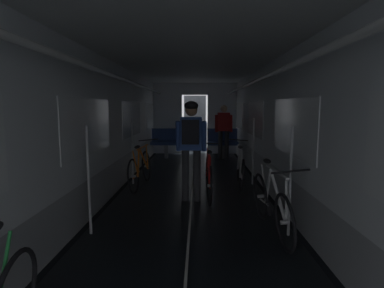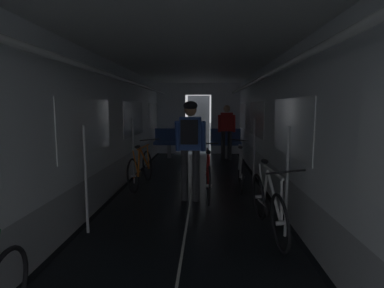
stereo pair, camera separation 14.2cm
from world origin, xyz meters
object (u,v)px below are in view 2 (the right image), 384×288
Objects in this scene: bicycle_white at (268,204)px; bicycle_silver at (241,169)px; bicycle_orange at (141,168)px; bench_seat_far_left at (169,140)px; bicycle_red_in_aisle at (208,176)px; person_standing_near_bench at (227,129)px; bench_seat_far_right at (225,141)px; person_cyclist_aisle at (190,140)px.

bicycle_silver is (-0.09, 2.26, 0.00)m from bicycle_white.
bicycle_orange is at bearing 179.98° from bicycle_silver.
bicycle_orange is at bearing -92.50° from bench_seat_far_left.
bicycle_orange is 1.53m from bicycle_red_in_aisle.
bench_seat_far_left is 0.58× the size of person_standing_near_bench.
person_standing_near_bench reaches higher than bench_seat_far_left.
bench_seat_far_right is at bearing 90.41° from person_standing_near_bench.
bench_seat_far_left is at bearing 105.76° from bicycle_red_in_aisle.
person_standing_near_bench is at bearing 91.36° from bicycle_silver.
bicycle_white is at bearing -88.35° from bench_seat_far_right.
bench_seat_far_left is 3.63m from bicycle_orange.
person_standing_near_bench is at bearing 58.86° from bicycle_orange.
bicycle_red_in_aisle is at bearing -134.87° from bicycle_silver.
bench_seat_far_right reaches higher than bicycle_white.
bicycle_silver is at bearing -88.64° from person_standing_near_bench.
bench_seat_far_right reaches higher than bicycle_silver.
person_standing_near_bench is at bearing 81.42° from bicycle_red_in_aisle.
bench_seat_far_right is 0.58× the size of bicycle_orange.
bench_seat_far_right is 5.88m from bicycle_white.
person_cyclist_aisle reaches higher than bicycle_white.
bicycle_orange reaches higher than bicycle_white.
bicycle_orange is at bearing 133.30° from bicycle_white.
person_standing_near_bench reaches higher than bicycle_orange.
bench_seat_far_left reaches higher than bicycle_white.
bicycle_orange is 1.00× the size of bicycle_silver.
person_cyclist_aisle is (0.90, -4.56, 0.50)m from bench_seat_far_left.
bicycle_orange reaches higher than bicycle_red_in_aisle.
bicycle_orange is 3.84m from person_standing_near_bench.
bicycle_orange is at bearing 153.88° from bicycle_red_in_aisle.
bench_seat_far_right is 3.63m from bicycle_silver.
person_standing_near_bench is (1.80, -0.38, 0.41)m from bench_seat_far_left.
bicycle_silver reaches higher than bicycle_red_in_aisle.
bench_seat_far_right is 0.55m from person_standing_near_bench.
bicycle_red_in_aisle is (-0.67, -0.67, 0.00)m from bicycle_silver.
bicycle_red_in_aisle is (-0.59, -4.29, -0.18)m from bench_seat_far_right.
bench_seat_far_left is at bearing 101.15° from person_cyclist_aisle.
bicycle_white is at bearing -71.48° from bench_seat_far_left.
person_standing_near_bench is (-0.17, 5.50, 0.59)m from bicycle_white.
bicycle_white is at bearing -87.73° from bicycle_silver.
bench_seat_far_left is 6.20m from bicycle_white.
bicycle_red_in_aisle is (0.31, 0.27, -0.69)m from person_cyclist_aisle.
bicycle_orange is 1.57m from person_cyclist_aisle.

